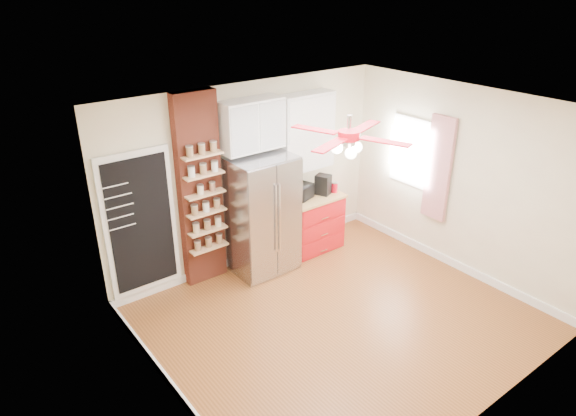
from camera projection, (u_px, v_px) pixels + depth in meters
floor at (339, 319)px, 6.55m from camera, size 4.50×4.50×0.00m
ceiling at (350, 111)px, 5.41m from camera, size 4.50×4.50×0.00m
wall_back at (249, 176)px, 7.42m from camera, size 4.50×0.02×2.70m
wall_front at (499, 305)px, 4.54m from camera, size 4.50×0.02×2.70m
wall_left at (166, 291)px, 4.74m from camera, size 0.02×4.00×2.70m
wall_right at (461, 181)px, 7.22m from camera, size 0.02×4.00×2.70m
chalkboard at (141, 224)px, 6.56m from camera, size 0.95×0.05×1.95m
brick_pillar at (200, 191)px, 6.89m from camera, size 0.60×0.16×2.70m
fridge at (262, 215)px, 7.33m from camera, size 0.90×0.70×1.75m
upper_glass_cabinet at (252, 125)px, 6.93m from camera, size 0.90×0.35×0.70m
red_cabinet at (311, 222)px, 8.08m from camera, size 0.94×0.64×0.90m
upper_shelf_unit at (306, 132)px, 7.60m from camera, size 0.90×0.30×1.15m
window at (412, 152)px, 7.78m from camera, size 0.04×0.75×1.05m
curtain at (438, 169)px, 7.39m from camera, size 0.06×0.40×1.55m
ceiling_fan at (349, 136)px, 5.53m from camera, size 1.40×1.40×0.44m
toaster_oven at (300, 192)px, 7.72m from camera, size 0.47×0.39×0.23m
coffee_maker at (323, 185)px, 7.89m from camera, size 0.25×0.27×0.31m
canister_left at (335, 188)px, 7.98m from camera, size 0.13×0.13×0.16m
canister_right at (326, 186)px, 8.09m from camera, size 0.12×0.12×0.13m
pantry_jar_oats at (200, 190)px, 6.72m from camera, size 0.11×0.11×0.12m
pantry_jar_beans at (212, 187)px, 6.83m from camera, size 0.10×0.10×0.12m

